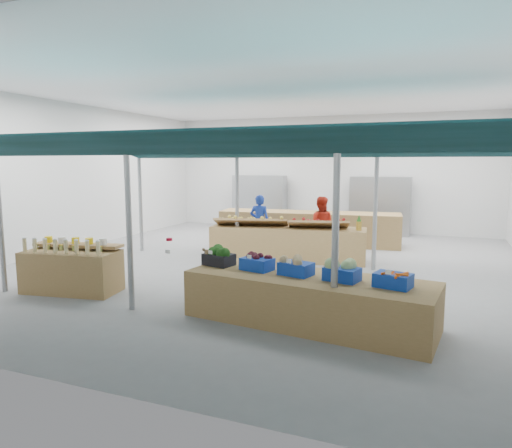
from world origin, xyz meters
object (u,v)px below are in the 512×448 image
Objects in this scene: bottle_shelf at (73,269)px; veg_counter at (308,300)px; vendor_right at (320,225)px; fruit_counter at (287,243)px; vendor_left at (260,222)px; crate_stack at (356,319)px.

bottle_shelf is 4.75m from veg_counter.
vendor_right is (3.61, 5.46, 0.35)m from bottle_shelf.
vendor_right reaches higher than fruit_counter.
fruit_counter is 2.50× the size of vendor_right.
vendor_left is 1.80m from vendor_right.
fruit_counter is 7.06× the size of crate_stack.
crate_stack is at bearing -16.61° from veg_counter.
bottle_shelf is 5.77m from vendor_left.
bottle_shelf is 3.43× the size of crate_stack.
vendor_left is at bearing 122.57° from crate_stack.
fruit_counter is 1.67m from vendor_left.
bottle_shelf is 0.49× the size of fruit_counter.
veg_counter is 6.26m from vendor_left.
bottle_shelf is at bearing 49.16° from vendor_right.
bottle_shelf is 1.22× the size of vendor_right.
vendor_right is at bearing 108.34° from crate_stack.
crate_stack is at bearing -69.26° from fruit_counter.
veg_counter is at bearing 94.31° from vendor_right.
veg_counter is 5.64m from vendor_right.
fruit_counter is at bearing 130.12° from vendor_left.
vendor_right is at bearing 172.63° from vendor_left.
bottle_shelf is at bearing 175.93° from crate_stack.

